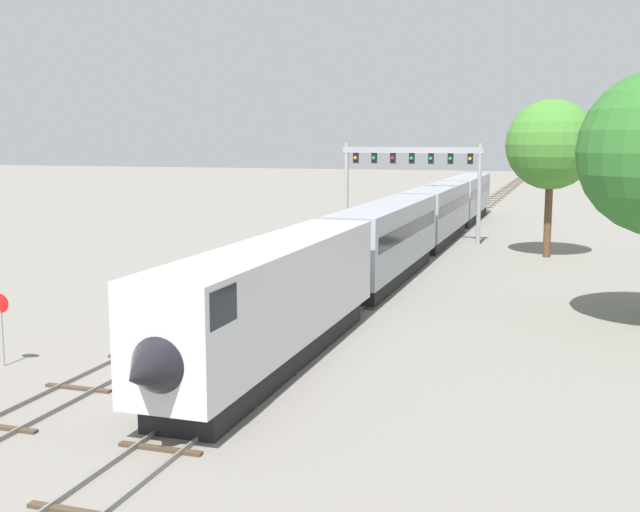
% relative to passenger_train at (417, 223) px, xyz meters
% --- Properties ---
extents(ground_plane, '(400.00, 400.00, 0.00)m').
position_rel_passenger_train_xyz_m(ground_plane, '(-2.00, -32.49, -2.60)').
color(ground_plane, gray).
extents(track_main, '(2.60, 200.00, 0.16)m').
position_rel_passenger_train_xyz_m(track_main, '(0.00, 27.51, -2.54)').
color(track_main, slate).
rests_on(track_main, ground).
extents(track_near, '(2.60, 160.00, 0.16)m').
position_rel_passenger_train_xyz_m(track_near, '(-5.50, 7.51, -2.54)').
color(track_near, slate).
rests_on(track_near, ground).
extents(passenger_train, '(3.04, 77.98, 4.80)m').
position_rel_passenger_train_xyz_m(passenger_train, '(0.00, 0.00, 0.00)').
color(passenger_train, silver).
rests_on(passenger_train, ground).
extents(signal_gantry, '(12.10, 0.49, 8.47)m').
position_rel_passenger_train_xyz_m(signal_gantry, '(-2.25, 8.90, 3.65)').
color(signal_gantry, '#999BA0').
rests_on(signal_gantry, ground).
extents(stop_sign, '(0.76, 0.08, 2.88)m').
position_rel_passenger_train_xyz_m(stop_sign, '(-10.00, -32.89, -0.73)').
color(stop_sign, gray).
rests_on(stop_sign, ground).
extents(trackside_tree_left, '(6.64, 6.64, 11.71)m').
position_rel_passenger_train_xyz_m(trackside_tree_left, '(9.24, 3.39, 5.75)').
color(trackside_tree_left, brown).
rests_on(trackside_tree_left, ground).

